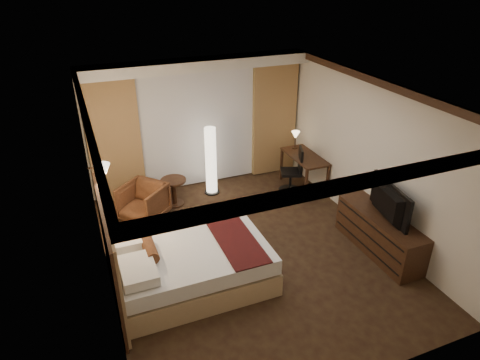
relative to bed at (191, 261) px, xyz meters
name	(u,v)px	position (x,y,z in m)	size (l,w,h in m)	color
floor	(249,251)	(1.08, 0.30, -0.32)	(4.50, 5.50, 0.01)	black
ceiling	(251,93)	(1.08, 0.30, 2.38)	(4.50, 5.50, 0.01)	white
back_wall	(197,123)	(1.08, 3.05, 1.03)	(4.50, 0.02, 2.70)	beige
left_wall	(98,208)	(-1.17, 0.30, 1.03)	(0.02, 5.50, 2.70)	beige
right_wall	(370,157)	(3.33, 0.30, 1.03)	(0.02, 5.50, 2.70)	beige
crown_molding	(251,97)	(1.08, 0.30, 2.32)	(4.50, 5.50, 0.12)	black
soffit	(198,64)	(1.08, 2.80, 2.28)	(4.50, 0.50, 0.20)	white
curtain_sheer	(199,129)	(1.08, 2.97, 0.93)	(2.48, 0.04, 2.45)	silver
curtain_left_drape	(114,142)	(-0.62, 2.91, 0.93)	(1.00, 0.14, 2.45)	#AD7A4F
curtain_right_drape	(274,120)	(2.78, 2.91, 0.93)	(1.00, 0.14, 2.45)	#AD7A4F
wall_sconce	(102,171)	(-1.01, 0.87, 1.30)	(0.24, 0.24, 0.24)	white
bed	(191,261)	(0.00, 0.00, 0.00)	(2.22, 1.73, 0.65)	white
headboard	(111,255)	(-1.12, 0.00, 0.43)	(0.12, 2.03, 1.50)	tan
armchair	(143,200)	(-0.33, 2.00, 0.06)	(0.74, 0.69, 0.76)	#482715
side_table	(174,192)	(0.32, 2.29, -0.05)	(0.50, 0.50, 0.55)	black
floor_lamp	(211,161)	(1.16, 2.47, 0.40)	(0.31, 0.31, 1.45)	white
desk	(304,172)	(3.03, 1.94, 0.05)	(0.55, 1.17, 0.75)	black
desk_lamp	(295,141)	(3.03, 2.37, 0.60)	(0.18, 0.18, 0.34)	#FFD899
office_chair	(291,170)	(2.70, 1.89, 0.17)	(0.48, 0.48, 0.99)	black
dresser	(379,234)	(3.08, -0.48, 0.01)	(0.50, 1.72, 0.67)	black
television	(384,199)	(3.05, -0.48, 0.67)	(1.11, 0.64, 0.15)	black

